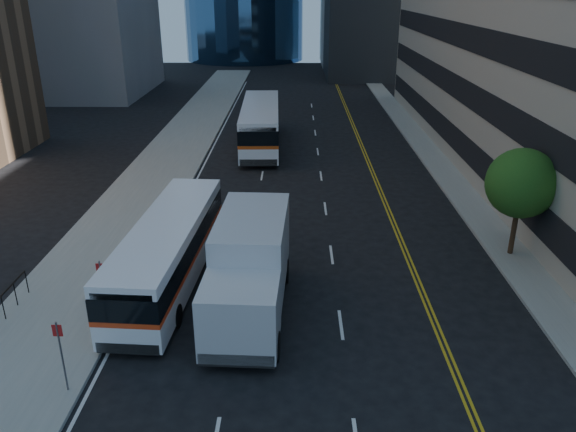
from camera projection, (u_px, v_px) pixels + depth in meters
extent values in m
plane|color=black|center=(331.00, 357.00, 19.48)|extent=(160.00, 160.00, 0.00)
cube|color=gray|center=(174.00, 154.00, 42.68)|extent=(5.00, 90.00, 0.15)
cube|color=gray|center=(430.00, 155.00, 42.46)|extent=(2.00, 90.00, 0.15)
cylinder|color=#332114|center=(513.00, 232.00, 26.29)|extent=(0.24, 0.24, 2.20)
sphere|color=#124113|center=(522.00, 183.00, 25.38)|extent=(3.20, 3.20, 3.20)
cube|color=white|center=(170.00, 265.00, 24.04)|extent=(3.09, 11.24, 1.02)
cube|color=#EC3E16|center=(169.00, 253.00, 23.81)|extent=(3.11, 11.26, 0.20)
cube|color=black|center=(168.00, 242.00, 23.61)|extent=(3.11, 11.26, 0.83)
cube|color=white|center=(167.00, 227.00, 23.35)|extent=(3.09, 11.24, 0.46)
cylinder|color=black|center=(119.00, 314.00, 21.18)|extent=(0.33, 0.94, 0.93)
cylinder|color=black|center=(176.00, 316.00, 21.03)|extent=(0.33, 0.94, 0.93)
cylinder|color=black|center=(165.00, 243.00, 26.98)|extent=(0.33, 0.94, 0.93)
cylinder|color=black|center=(210.00, 244.00, 26.84)|extent=(0.33, 0.94, 0.93)
cube|color=white|center=(261.00, 135.00, 44.57)|extent=(3.21, 12.99, 1.18)
cube|color=#CE4913|center=(261.00, 126.00, 44.30)|extent=(3.23, 13.01, 0.24)
cube|color=black|center=(260.00, 118.00, 44.08)|extent=(3.23, 13.01, 0.97)
cube|color=white|center=(260.00, 108.00, 43.77)|extent=(3.21, 12.99, 0.54)
cylinder|color=black|center=(242.00, 153.00, 41.13)|extent=(0.36, 1.09, 1.08)
cylinder|color=black|center=(277.00, 153.00, 41.17)|extent=(0.36, 1.09, 1.08)
cylinder|color=black|center=(247.00, 130.00, 47.89)|extent=(0.36, 1.09, 1.08)
cylinder|color=black|center=(277.00, 129.00, 47.94)|extent=(0.36, 1.09, 1.08)
cube|color=silver|center=(240.00, 315.00, 19.01)|extent=(2.73, 2.52, 2.30)
cube|color=black|center=(235.00, 321.00, 17.88)|extent=(2.43, 0.17, 1.21)
cube|color=silver|center=(253.00, 249.00, 22.30)|extent=(2.86, 5.37, 2.85)
cube|color=black|center=(250.00, 300.00, 21.81)|extent=(2.35, 7.31, 0.27)
cylinder|color=black|center=(206.00, 344.00, 19.27)|extent=(0.35, 1.06, 1.05)
cylinder|color=black|center=(275.00, 347.00, 19.15)|extent=(0.35, 1.06, 1.05)
cylinder|color=black|center=(230.00, 270.00, 24.33)|extent=(0.35, 1.06, 1.05)
cylinder|color=black|center=(285.00, 271.00, 24.20)|extent=(0.35, 1.06, 1.05)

